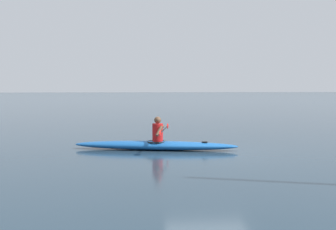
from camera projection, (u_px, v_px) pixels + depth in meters
The scene contains 3 objects.
ground_plane at pixel (209, 153), 12.38m from camera, with size 160.00×160.00×0.00m, color #233847.
kayak at pixel (155, 145), 12.99m from camera, with size 5.06×1.55×0.27m.
kayaker at pixel (158, 130), 12.94m from camera, with size 0.60×2.41×0.75m.
Camera 1 is at (2.16, 12.13, 2.04)m, focal length 45.54 mm.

